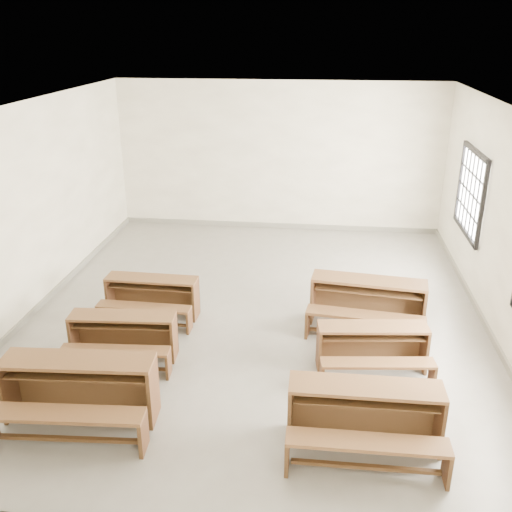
# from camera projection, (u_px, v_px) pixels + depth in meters

# --- Properties ---
(room) EXTENTS (8.50, 8.50, 3.20)m
(room) POSITION_uv_depth(u_px,v_px,m) (262.00, 182.00, 8.15)
(room) COLOR gray
(room) RESTS_ON ground
(desk_set_0) EXTENTS (1.77, 0.99, 0.77)m
(desk_set_0) POSITION_uv_depth(u_px,v_px,m) (78.00, 386.00, 6.41)
(desk_set_0) COLOR brown
(desk_set_0) RESTS_ON ground
(desk_set_1) EXTENTS (1.46, 0.82, 0.64)m
(desk_set_1) POSITION_uv_depth(u_px,v_px,m) (123.00, 334.00, 7.66)
(desk_set_1) COLOR brown
(desk_set_1) RESTS_ON ground
(desk_set_2) EXTENTS (1.44, 0.77, 0.64)m
(desk_set_2) POSITION_uv_depth(u_px,v_px,m) (151.00, 294.00, 8.79)
(desk_set_2) COLOR brown
(desk_set_2) RESTS_ON ground
(desk_set_3) EXTENTS (1.62, 0.85, 0.73)m
(desk_set_3) POSITION_uv_depth(u_px,v_px,m) (365.00, 413.00, 6.02)
(desk_set_3) COLOR brown
(desk_set_3) RESTS_ON ground
(desk_set_4) EXTENTS (1.49, 0.89, 0.64)m
(desk_set_4) POSITION_uv_depth(u_px,v_px,m) (372.00, 346.00, 7.38)
(desk_set_4) COLOR brown
(desk_set_4) RESTS_ON ground
(desk_set_5) EXTENTS (1.77, 1.07, 0.76)m
(desk_set_5) POSITION_uv_depth(u_px,v_px,m) (367.00, 300.00, 8.45)
(desk_set_5) COLOR brown
(desk_set_5) RESTS_ON ground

